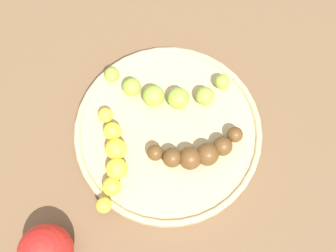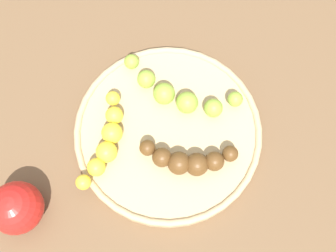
% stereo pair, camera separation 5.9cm
% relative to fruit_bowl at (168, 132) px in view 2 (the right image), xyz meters
% --- Properties ---
extents(ground_plane, '(2.40, 2.40, 0.00)m').
position_rel_fruit_bowl_xyz_m(ground_plane, '(0.00, 0.00, -0.01)').
color(ground_plane, brown).
extents(fruit_bowl, '(0.28, 0.28, 0.02)m').
position_rel_fruit_bowl_xyz_m(fruit_bowl, '(0.00, 0.00, 0.00)').
color(fruit_bowl, tan).
rests_on(fruit_bowl, ground_plane).
extents(banana_green, '(0.14, 0.14, 0.03)m').
position_rel_fruit_bowl_xyz_m(banana_green, '(-0.04, 0.03, 0.02)').
color(banana_green, '#8CAD38').
rests_on(banana_green, fruit_bowl).
extents(banana_yellow, '(0.12, 0.10, 0.03)m').
position_rel_fruit_bowl_xyz_m(banana_yellow, '(-0.02, -0.09, 0.02)').
color(banana_yellow, yellow).
rests_on(banana_yellow, fruit_bowl).
extents(banana_overripe, '(0.08, 0.13, 0.03)m').
position_rel_fruit_bowl_xyz_m(banana_overripe, '(0.06, 0.01, 0.02)').
color(banana_overripe, '#593819').
rests_on(banana_overripe, fruit_bowl).
extents(apple_red, '(0.07, 0.07, 0.07)m').
position_rel_fruit_bowl_xyz_m(apple_red, '(0.03, -0.23, 0.02)').
color(apple_red, red).
rests_on(apple_red, ground_plane).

